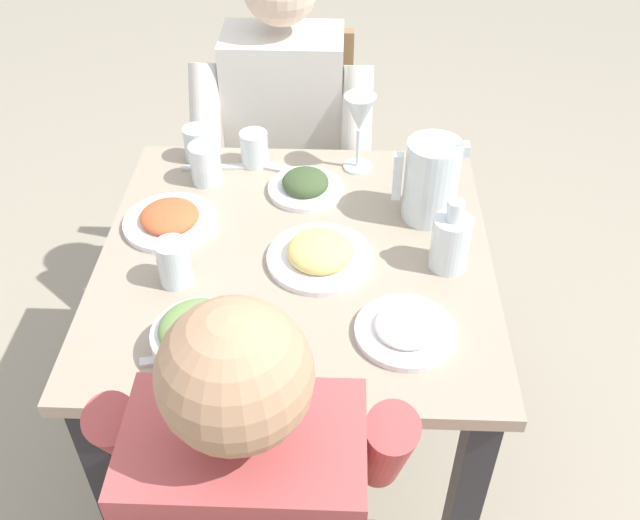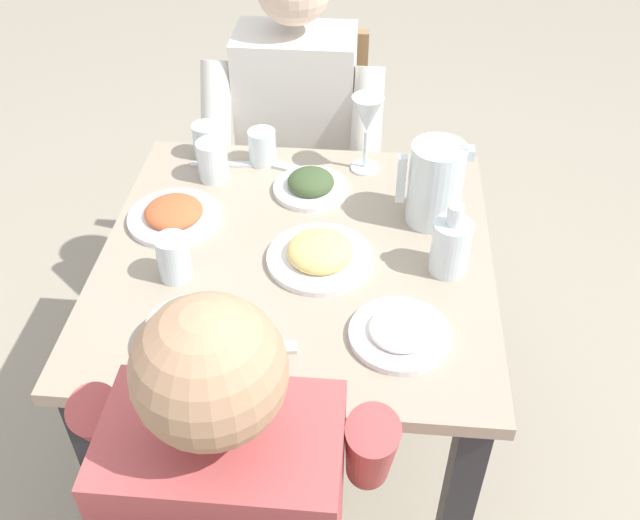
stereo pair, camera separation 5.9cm
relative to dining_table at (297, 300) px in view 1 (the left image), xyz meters
name	(u,v)px [view 1 (the left image)]	position (x,y,z in m)	size (l,w,h in m)	color
ground_plane	(301,453)	(0.00, 0.00, -0.60)	(8.00, 8.00, 0.00)	#9E937F
dining_table	(297,300)	(0.00, 0.00, 0.00)	(0.83, 0.83, 0.74)	gray
chair_near	(290,160)	(0.07, -0.73, -0.10)	(0.40, 0.40, 0.88)	#997047
diner_near	(283,156)	(0.07, -0.53, 0.04)	(0.48, 0.53, 1.17)	silver
diner_far	(262,501)	(0.02, 0.53, 0.04)	(0.48, 0.53, 1.17)	#B24C4C
water_pitcher	(431,180)	(-0.29, -0.15, 0.23)	(0.16, 0.12, 0.19)	silver
salad_bowl	(200,336)	(0.15, 0.28, 0.18)	(0.17, 0.17, 0.09)	white
plate_rice_curry	(170,219)	(0.29, -0.09, 0.15)	(0.21, 0.21, 0.05)	white
plate_dolmas	(305,185)	(-0.01, -0.23, 0.15)	(0.18, 0.18, 0.05)	white
plate_yoghurt	(406,329)	(-0.22, 0.22, 0.15)	(0.19, 0.19, 0.04)	white
plate_fries	(320,254)	(-0.05, 0.02, 0.16)	(0.23, 0.23, 0.06)	white
water_glass_far_left	(206,164)	(0.23, -0.27, 0.18)	(0.07, 0.07, 0.10)	silver
water_glass_near_left	(198,144)	(0.27, -0.36, 0.18)	(0.07, 0.07, 0.09)	silver
water_glass_near_right	(254,149)	(0.12, -0.34, 0.18)	(0.07, 0.07, 0.09)	silver
water_glass_center	(174,263)	(0.24, 0.09, 0.19)	(0.07, 0.07, 0.10)	silver
wine_glass	(359,117)	(-0.13, -0.34, 0.28)	(0.08, 0.08, 0.20)	silver
oil_carafe	(450,244)	(-0.32, 0.02, 0.19)	(0.08, 0.08, 0.16)	silver
fork_near	(258,351)	(0.05, 0.28, 0.14)	(0.17, 0.03, 0.01)	silver
knife_near	(220,167)	(0.21, -0.32, 0.14)	(0.18, 0.02, 0.01)	silver
fork_far	(287,170)	(0.04, -0.32, 0.14)	(0.17, 0.03, 0.01)	silver
knife_far	(191,357)	(0.17, 0.30, 0.14)	(0.18, 0.02, 0.01)	silver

